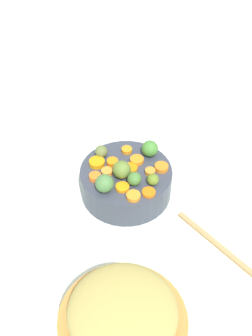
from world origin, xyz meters
name	(u,v)px	position (x,y,z in m)	size (l,w,h in m)	color
tabletop	(142,189)	(0.00, 0.00, 0.01)	(2.40, 2.40, 0.02)	silver
serving_bowl_carrots	(126,182)	(0.02, -0.04, 0.06)	(0.22, 0.22, 0.07)	#373C4C
metal_pot	(123,333)	(0.41, -0.09, 0.07)	(0.22, 0.22, 0.11)	#C6803B
stuffing_mound	(123,311)	(0.41, -0.09, 0.16)	(0.19, 0.19, 0.05)	tan
carrot_slice_0	(122,187)	(0.07, -0.06, 0.10)	(0.03, 0.03, 0.01)	orange
carrot_slice_1	(127,150)	(-0.05, -0.03, 0.10)	(0.03, 0.03, 0.01)	orange
carrot_slice_2	(95,177)	(0.03, -0.12, 0.10)	(0.03, 0.03, 0.01)	orange
carrot_slice_3	(161,167)	(0.02, 0.04, 0.10)	(0.03, 0.03, 0.01)	orange
carrot_slice_4	(133,196)	(0.10, -0.04, 0.10)	(0.03, 0.03, 0.01)	orange
carrot_slice_5	(137,160)	(-0.01, -0.01, 0.10)	(0.03, 0.03, 0.01)	orange
carrot_slice_6	(97,163)	(-0.02, -0.11, 0.10)	(0.04, 0.04, 0.01)	orange
carrot_slice_7	(131,168)	(0.01, -0.03, 0.10)	(0.03, 0.03, 0.01)	orange
carrot_slice_8	(107,172)	(0.02, -0.09, 0.10)	(0.03, 0.03, 0.01)	orange
carrot_slice_9	(150,172)	(0.03, 0.01, 0.10)	(0.03, 0.03, 0.01)	orange
carrot_slice_10	(112,162)	(-0.01, -0.07, 0.10)	(0.03, 0.03, 0.01)	orange
carrot_slice_11	(148,192)	(0.09, 0.00, 0.10)	(0.03, 0.03, 0.01)	orange
brussels_sprout_0	(105,183)	(0.07, -0.10, 0.12)	(0.04, 0.04, 0.04)	#487740
brussels_sprout_1	(122,170)	(0.03, -0.06, 0.12)	(0.04, 0.04, 0.04)	olive
brussels_sprout_2	(153,179)	(0.06, 0.01, 0.11)	(0.03, 0.03, 0.03)	#5B7625
brussels_sprout_3	(134,179)	(0.06, -0.03, 0.11)	(0.03, 0.03, 0.03)	#437334
brussels_sprout_4	(101,152)	(-0.04, -0.10, 0.11)	(0.03, 0.03, 0.03)	#5D6B39
brussels_sprout_5	(150,149)	(-0.04, 0.02, 0.11)	(0.04, 0.04, 0.04)	#427F34
wooden_spoon	(247,269)	(0.27, 0.19, 0.03)	(0.26, 0.19, 0.01)	tan
dish_towel	(5,163)	(-0.12, -0.36, 0.02)	(0.12, 0.13, 0.01)	silver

